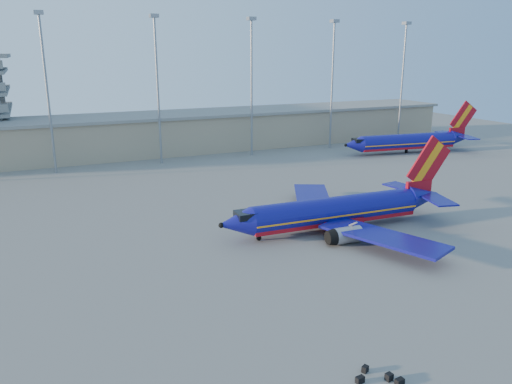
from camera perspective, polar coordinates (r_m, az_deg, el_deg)
ground at (r=63.09m, az=3.96°, el=-4.46°), size 220.00×220.00×0.00m
terminal_building at (r=117.81m, az=-5.13°, el=7.14°), size 122.00×16.00×8.50m
light_mast_row at (r=103.63m, az=-5.72°, el=13.32°), size 101.60×1.60×28.65m
aircraft_main at (r=63.93m, az=9.56°, el=-2.12°), size 32.89×31.62×11.13m
aircraft_second at (r=116.83m, az=17.22°, el=5.56°), size 32.96×12.77×11.18m
luggage_pile at (r=37.40m, az=13.85°, el=-19.84°), size 3.02×2.52×0.52m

